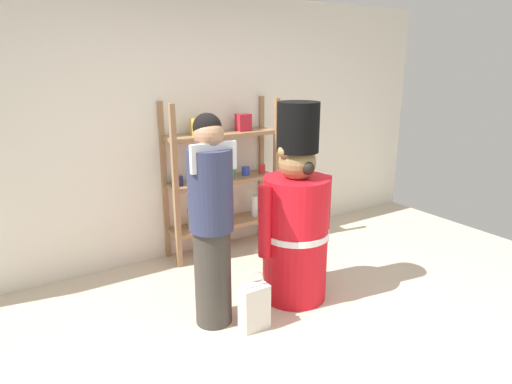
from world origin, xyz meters
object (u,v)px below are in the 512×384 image
object	(u,v)px
teddy_bear_guard	(296,221)
person_shopper	(211,219)
merchandise_shelf	(223,177)
shopping_bag	(254,307)

from	to	relation	value
teddy_bear_guard	person_shopper	bearing A→B (deg)	178.57
merchandise_shelf	person_shopper	distance (m)	1.41
teddy_bear_guard	shopping_bag	world-z (taller)	teddy_bear_guard
merchandise_shelf	person_shopper	world-z (taller)	person_shopper
merchandise_shelf	shopping_bag	size ratio (longest dim) A/B	3.34
merchandise_shelf	shopping_bag	world-z (taller)	merchandise_shelf
teddy_bear_guard	person_shopper	xyz separation A→B (m)	(-0.77, 0.02, 0.16)
person_shopper	merchandise_shelf	bearing A→B (deg)	58.41
teddy_bear_guard	shopping_bag	size ratio (longest dim) A/B	3.48
merchandise_shelf	person_shopper	bearing A→B (deg)	-121.59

